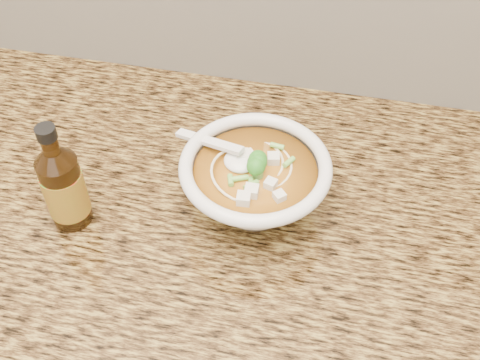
# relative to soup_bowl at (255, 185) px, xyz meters

# --- Properties ---
(counter_slab) EXTENTS (4.00, 0.68, 0.04)m
(counter_slab) POSITION_rel_soup_bowl_xyz_m (-0.14, -0.04, -0.07)
(counter_slab) COLOR olive
(counter_slab) RESTS_ON cabinet
(soup_bowl) EXTENTS (0.22, 0.20, 0.11)m
(soup_bowl) POSITION_rel_soup_bowl_xyz_m (0.00, 0.00, 0.00)
(soup_bowl) COLOR white
(soup_bowl) RESTS_ON counter_slab
(hot_sauce_bottle) EXTENTS (0.07, 0.07, 0.16)m
(hot_sauce_bottle) POSITION_rel_soup_bowl_xyz_m (-0.23, -0.07, 0.02)
(hot_sauce_bottle) COLOR #351D07
(hot_sauce_bottle) RESTS_ON counter_slab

